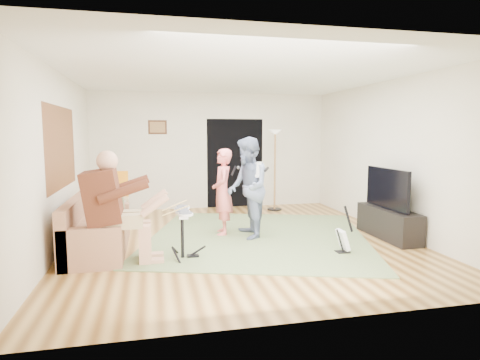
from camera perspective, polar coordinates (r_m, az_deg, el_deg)
name	(u,v)px	position (r m, az deg, el deg)	size (l,w,h in m)	color
floor	(239,240)	(6.76, -0.11, -8.47)	(6.00, 6.00, 0.00)	brown
walls	(239,159)	(6.54, -0.11, 3.02)	(5.50, 6.00, 2.70)	beige
ceiling	(239,74)	(6.59, -0.11, 14.81)	(6.00, 6.00, 0.00)	white
window_blinds	(61,147)	(6.72, -24.09, 4.24)	(2.05, 2.05, 0.00)	brown
doorway	(235,163)	(9.59, -0.71, 2.40)	(2.10, 2.10, 0.00)	black
picture_frame	(158,127)	(9.37, -11.65, 7.36)	(0.42, 0.03, 0.32)	#3F2314
area_rug	(258,236)	(6.93, 2.56, -8.03)	(3.59, 3.73, 0.02)	#647849
sofa	(93,234)	(6.46, -20.20, -7.21)	(0.81, 1.96, 0.79)	#A57252
drummer	(119,220)	(5.70, -16.80, -5.43)	(1.00, 0.56, 1.54)	#582818
drum_kit	(182,237)	(5.76, -8.20, -7.99)	(0.39, 0.70, 0.72)	black
singer	(223,192)	(6.97, -2.50, -1.71)	(0.55, 0.36, 1.50)	#F96F6C
microphone	(234,171)	(6.96, -0.89, 1.35)	(0.06, 0.06, 0.24)	black
guitarist	(248,188)	(6.72, 1.08, -1.13)	(0.83, 0.65, 1.71)	slate
guitar_held	(259,169)	(6.74, 2.74, 1.51)	(0.12, 0.60, 0.26)	silver
guitar_spare	(343,240)	(6.17, 14.47, -8.22)	(0.26, 0.23, 0.71)	black
torchiere_lamp	(275,155)	(9.18, 5.00, 3.53)	(0.33, 0.33, 1.84)	black
dining_chair	(119,202)	(8.62, -16.88, -3.07)	(0.42, 0.44, 0.98)	tan
tv_cabinet	(388,223)	(7.28, 20.35, -5.78)	(0.40, 1.40, 0.50)	black
television	(387,188)	(7.15, 20.21, -1.10)	(0.06, 1.17, 0.67)	black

